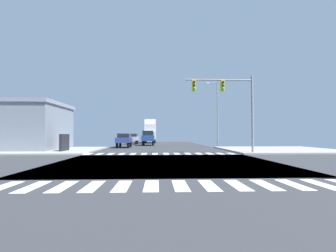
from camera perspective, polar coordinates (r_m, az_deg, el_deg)
name	(u,v)px	position (r m, az deg, el deg)	size (l,w,h in m)	color
ground	(166,163)	(16.30, -0.45, -8.18)	(90.00, 90.00, 0.05)	#343539
sidewalk_corner_ne	(278,150)	(31.33, 23.32, -4.82)	(12.00, 12.00, 0.14)	#A09B91
sidewalk_corner_nw	(41,150)	(30.87, -26.28, -4.83)	(12.00, 12.00, 0.14)	#9C9D93
crosswalk_near	(166,186)	(9.07, -0.45, -13.08)	(13.50, 2.00, 0.01)	silver
crosswalk_far	(161,154)	(23.56, -1.67, -6.16)	(13.50, 2.00, 0.01)	silver
traffic_signal_mast	(227,96)	(24.24, 13.08, 6.47)	(6.23, 0.55, 7.16)	gray
street_lamp	(216,109)	(36.20, 10.59, 3.78)	(1.78, 0.32, 9.01)	gray
sedan_farside_1	(124,139)	(35.02, -9.71, -2.91)	(1.80, 4.30, 1.88)	black
suv_queued_2	(148,137)	(41.43, -4.41, -2.38)	(1.96, 4.60, 2.34)	black
box_truck_leading_1	(150,130)	(53.03, -3.97, -1.00)	(2.40, 7.20, 4.85)	black
sedan_trailing_2	(133,138)	(47.14, -7.83, -2.64)	(1.80, 4.30, 1.88)	black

